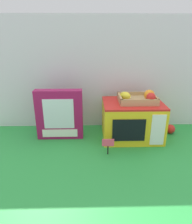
{
  "coord_description": "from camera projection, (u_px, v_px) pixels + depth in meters",
  "views": [
    {
      "loc": [
        -0.07,
        -1.21,
        0.66
      ],
      "look_at": [
        -0.04,
        0.02,
        0.18
      ],
      "focal_mm": 32.27,
      "sensor_mm": 36.0,
      "label": 1
    }
  ],
  "objects": [
    {
      "name": "display_back_panel",
      "position": [
        101.0,
        74.0,
        1.44
      ],
      "size": [
        1.61,
        0.03,
        0.79
      ],
      "primitive_type": "cube",
      "color": "silver",
      "rests_on": "ground"
    },
    {
      "name": "toy_microwave",
      "position": [
        132.0,
        120.0,
        1.34
      ],
      "size": [
        0.38,
        0.29,
        0.25
      ],
      "color": "yellow",
      "rests_on": "ground"
    },
    {
      "name": "food_groups_crate",
      "position": [
        139.0,
        98.0,
        1.29
      ],
      "size": [
        0.24,
        0.18,
        0.09
      ],
      "color": "tan",
      "rests_on": "toy_microwave"
    },
    {
      "name": "ground_plane",
      "position": [
        102.0,
        138.0,
        1.37
      ],
      "size": [
        1.7,
        1.7,
        0.0
      ],
      "primitive_type": "plane",
      "color": "green",
      "rests_on": "ground"
    },
    {
      "name": "price_sign",
      "position": [
        108.0,
        144.0,
        1.16
      ],
      "size": [
        0.07,
        0.01,
        0.1
      ],
      "color": "black",
      "rests_on": "ground"
    },
    {
      "name": "loose_toy_apple",
      "position": [
        170.0,
        129.0,
        1.43
      ],
      "size": [
        0.06,
        0.06,
        0.06
      ],
      "primitive_type": "sphere",
      "color": "red",
      "rests_on": "ground"
    },
    {
      "name": "cookie_set_box",
      "position": [
        60.0,
        115.0,
        1.32
      ],
      "size": [
        0.3,
        0.07,
        0.33
      ],
      "color": "#99144C",
      "rests_on": "ground"
    }
  ]
}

